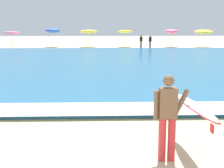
# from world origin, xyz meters

# --- Properties ---
(sea) EXTENTS (120.00, 28.00, 0.14)m
(sea) POSITION_xyz_m (0.00, 18.11, 0.07)
(sea) COLOR teal
(sea) RESTS_ON ground
(surf_foam) EXTENTS (120.00, 1.57, 0.01)m
(surf_foam) POSITION_xyz_m (0.00, 4.71, 0.15)
(surf_foam) COLOR white
(surf_foam) RESTS_ON sea
(surfer_with_board) EXTENTS (0.91, 2.82, 1.73)m
(surfer_with_board) POSITION_xyz_m (3.27, 1.19, 1.03)
(surfer_with_board) COLOR red
(surfer_with_board) RESTS_ON ground
(beach_umbrella_0) EXTENTS (2.05, 2.06, 2.06)m
(beach_umbrella_0) POSITION_xyz_m (-8.88, 33.94, 1.83)
(beach_umbrella_0) COLOR beige
(beach_umbrella_0) RESTS_ON ground
(beach_umbrella_1) EXTENTS (1.89, 1.91, 2.36)m
(beach_umbrella_1) POSITION_xyz_m (-4.34, 36.17, 2.04)
(beach_umbrella_1) COLOR beige
(beach_umbrella_1) RESTS_ON ground
(beach_umbrella_2) EXTENTS (2.15, 2.16, 2.20)m
(beach_umbrella_2) POSITION_xyz_m (0.20, 35.52, 1.95)
(beach_umbrella_2) COLOR beige
(beach_umbrella_2) RESTS_ON ground
(beach_umbrella_3) EXTENTS (1.81, 1.83, 2.20)m
(beach_umbrella_3) POSITION_xyz_m (4.78, 35.83, 1.94)
(beach_umbrella_3) COLOR beige
(beach_umbrella_3) RESTS_ON ground
(beach_umbrella_4) EXTENTS (1.75, 1.75, 2.24)m
(beach_umbrella_4) POSITION_xyz_m (10.64, 35.80, 1.94)
(beach_umbrella_4) COLOR beige
(beach_umbrella_4) RESTS_ON ground
(beach_umbrella_5) EXTENTS (2.29, 2.32, 2.26)m
(beach_umbrella_5) POSITION_xyz_m (14.53, 34.87, 1.93)
(beach_umbrella_5) COLOR beige
(beach_umbrella_5) RESTS_ON ground
(beachgoer_near_row_left) EXTENTS (0.32, 0.20, 1.58)m
(beachgoer_near_row_left) POSITION_xyz_m (6.49, 33.13, 0.84)
(beachgoer_near_row_left) COLOR #383842
(beachgoer_near_row_left) RESTS_ON ground
(beachgoer_near_row_mid) EXTENTS (0.32, 0.20, 1.58)m
(beachgoer_near_row_mid) POSITION_xyz_m (7.52, 32.74, 0.84)
(beachgoer_near_row_mid) COLOR #383842
(beachgoer_near_row_mid) RESTS_ON ground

